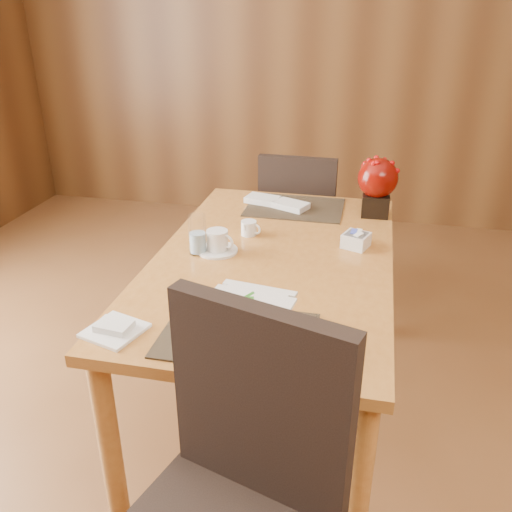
% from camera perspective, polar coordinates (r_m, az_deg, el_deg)
% --- Properties ---
extents(back_wall, '(5.00, 0.02, 2.80)m').
position_cam_1_polar(back_wall, '(4.27, 8.49, 21.95)').
color(back_wall, brown).
rests_on(back_wall, ground).
extents(dining_table, '(0.90, 1.50, 0.75)m').
position_cam_1_polar(dining_table, '(2.13, 1.77, -2.45)').
color(dining_table, '#AC6E2F').
rests_on(dining_table, ground).
extents(placemat_near, '(0.45, 0.33, 0.01)m').
position_cam_1_polar(placemat_near, '(1.62, -1.90, -8.30)').
color(placemat_near, black).
rests_on(placemat_near, dining_table).
extents(placemat_far, '(0.45, 0.33, 0.01)m').
position_cam_1_polar(placemat_far, '(2.58, 4.11, 5.13)').
color(placemat_far, black).
rests_on(placemat_far, dining_table).
extents(soup_setting, '(0.31, 0.31, 0.11)m').
position_cam_1_polar(soup_setting, '(1.58, -1.03, -6.90)').
color(soup_setting, silver).
rests_on(soup_setting, dining_table).
extents(coffee_cup, '(0.16, 0.16, 0.09)m').
position_cam_1_polar(coffee_cup, '(2.12, -4.09, 1.41)').
color(coffee_cup, silver).
rests_on(coffee_cup, dining_table).
extents(water_glass, '(0.09, 0.09, 0.16)m').
position_cam_1_polar(water_glass, '(2.10, -6.18, 2.29)').
color(water_glass, white).
rests_on(water_glass, dining_table).
extents(creamer_jug, '(0.11, 0.11, 0.06)m').
position_cam_1_polar(creamer_jug, '(2.27, -0.77, 2.97)').
color(creamer_jug, silver).
rests_on(creamer_jug, dining_table).
extents(sugar_caddy, '(0.12, 0.12, 0.06)m').
position_cam_1_polar(sugar_caddy, '(2.19, 10.48, 1.64)').
color(sugar_caddy, silver).
rests_on(sugar_caddy, dining_table).
extents(berry_decor, '(0.18, 0.18, 0.27)m').
position_cam_1_polar(berry_decor, '(2.50, 12.65, 7.47)').
color(berry_decor, black).
rests_on(berry_decor, dining_table).
extents(napkins_far, '(0.33, 0.21, 0.03)m').
position_cam_1_polar(napkins_far, '(2.59, 2.39, 5.62)').
color(napkins_far, silver).
rests_on(napkins_far, dining_table).
extents(bread_plate, '(0.19, 0.19, 0.01)m').
position_cam_1_polar(bread_plate, '(1.68, -14.65, -7.59)').
color(bread_plate, silver).
rests_on(bread_plate, dining_table).
extents(near_chair, '(0.61, 0.61, 1.05)m').
position_cam_1_polar(near_chair, '(1.39, -2.44, -24.30)').
color(near_chair, black).
rests_on(near_chair, ground).
extents(far_chair, '(0.43, 0.44, 0.92)m').
position_cam_1_polar(far_chair, '(3.04, 4.52, 3.59)').
color(far_chair, black).
rests_on(far_chair, ground).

